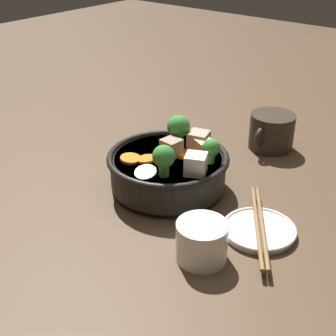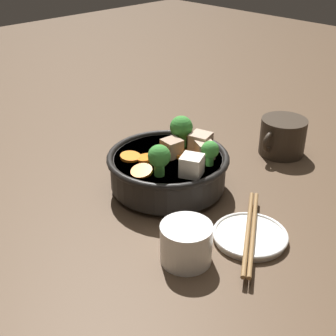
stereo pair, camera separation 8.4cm
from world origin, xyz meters
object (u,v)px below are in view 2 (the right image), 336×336
object	(u,v)px
dark_mug	(282,137)
chopsticks_pair	(251,231)
side_saucer	(250,236)
stirfry_bowl	(169,166)
tea_cup	(186,243)

from	to	relation	value
dark_mug	chopsticks_pair	xyz separation A→B (m)	(0.29, 0.14, -0.02)
side_saucer	stirfry_bowl	bearing A→B (deg)	-94.86
side_saucer	dark_mug	xyz separation A→B (m)	(-0.29, -0.14, 0.03)
tea_cup	dark_mug	world-z (taller)	dark_mug
side_saucer	chopsticks_pair	xyz separation A→B (m)	(0.00, -0.00, 0.01)
stirfry_bowl	dark_mug	bearing A→B (deg)	167.20
chopsticks_pair	dark_mug	bearing A→B (deg)	-154.61
stirfry_bowl	chopsticks_pair	size ratio (longest dim) A/B	1.17
side_saucer	tea_cup	distance (m)	0.11
dark_mug	tea_cup	bearing A→B (deg)	14.21
tea_cup	chopsticks_pair	distance (m)	0.11
stirfry_bowl	dark_mug	size ratio (longest dim) A/B	1.89
side_saucer	tea_cup	bearing A→B (deg)	-18.96
dark_mug	chopsticks_pair	distance (m)	0.32
tea_cup	chopsticks_pair	size ratio (longest dim) A/B	0.40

